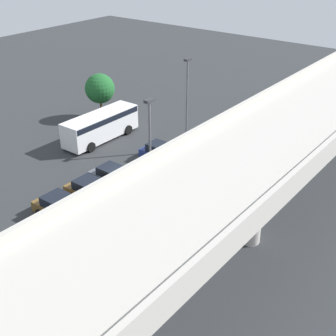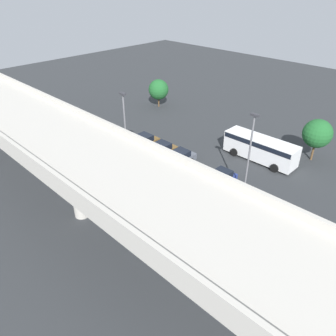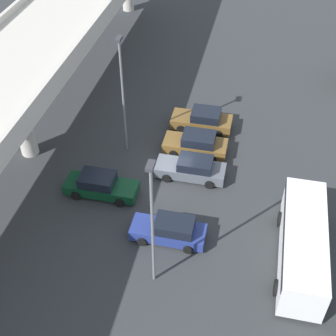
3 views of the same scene
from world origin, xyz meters
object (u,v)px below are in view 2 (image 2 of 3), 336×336
at_px(parked_car_2, 177,159).
at_px(lamp_post_near_aisle, 249,154).
at_px(parked_car_0, 218,181).
at_px(parked_car_4, 141,143).
at_px(parked_car_3, 159,152).
at_px(lamp_post_mid_lot, 125,131).
at_px(shuttle_bus, 260,147).
at_px(parked_car_1, 159,191).
at_px(tree_front_centre, 159,90).
at_px(tree_front_left, 317,134).

relative_size(parked_car_2, lamp_post_near_aisle, 0.56).
bearing_deg(parked_car_0, parked_car_4, -90.67).
distance_m(parked_car_0, parked_car_3, 8.56).
distance_m(parked_car_0, parked_car_2, 5.82).
bearing_deg(parked_car_2, lamp_post_mid_lot, -20.42).
relative_size(parked_car_2, shuttle_bus, 0.58).
xyz_separation_m(parked_car_1, lamp_post_mid_lot, (4.94, -0.38, 4.50)).
distance_m(parked_car_2, lamp_post_near_aisle, 9.92).
bearing_deg(lamp_post_near_aisle, parked_car_0, -4.52).
relative_size(parked_car_4, tree_front_centre, 1.09).
bearing_deg(tree_front_left, lamp_post_near_aisle, 84.46).
bearing_deg(tree_front_centre, parked_car_4, 127.48).
distance_m(parked_car_3, lamp_post_near_aisle, 12.43).
bearing_deg(parked_car_3, lamp_post_near_aisle, 88.11).
xyz_separation_m(parked_car_1, tree_front_centre, (17.75, -17.26, 2.05)).
relative_size(parked_car_2, tree_front_left, 1.00).
bearing_deg(lamp_post_near_aisle, tree_front_centre, -27.11).
xyz_separation_m(parked_car_3, tree_front_left, (-12.85, -11.81, 2.51)).
bearing_deg(parked_car_0, tree_front_left, 160.25).
bearing_deg(lamp_post_near_aisle, parked_car_1, 40.75).
bearing_deg(parked_car_1, lamp_post_mid_lot, 85.65).
bearing_deg(parked_car_4, parked_car_3, 90.09).
distance_m(parked_car_0, tree_front_left, 12.95).
relative_size(lamp_post_near_aisle, tree_front_centre, 2.00).
xyz_separation_m(parked_car_0, lamp_post_near_aisle, (-3.11, 0.25, 4.30)).
xyz_separation_m(parked_car_3, parked_car_4, (3.02, 0.00, 0.02)).
distance_m(parked_car_3, tree_front_centre, 16.93).
xyz_separation_m(parked_car_0, tree_front_left, (-4.29, -11.95, 2.54)).
bearing_deg(lamp_post_mid_lot, tree_front_left, -125.47).
height_order(parked_car_3, lamp_post_near_aisle, lamp_post_near_aisle).
xyz_separation_m(parked_car_3, shuttle_bus, (-8.58, -7.59, 0.85)).
distance_m(shuttle_bus, lamp_post_near_aisle, 9.22).
xyz_separation_m(parked_car_0, parked_car_2, (5.82, -0.29, 0.00)).
bearing_deg(tree_front_left, parked_car_1, 67.62).
relative_size(parked_car_2, lamp_post_mid_lot, 0.54).
height_order(shuttle_bus, lamp_post_mid_lot, lamp_post_mid_lot).
distance_m(parked_car_2, parked_car_4, 5.76).
bearing_deg(parked_car_4, lamp_post_mid_lot, 36.46).
xyz_separation_m(parked_car_2, lamp_post_near_aisle, (-8.93, 0.54, 4.30)).
bearing_deg(shuttle_bus, parked_car_0, -90.15).
height_order(shuttle_bus, tree_front_left, tree_front_left).
distance_m(parked_car_0, lamp_post_near_aisle, 5.31).
distance_m(parked_car_1, parked_car_4, 10.33).
xyz_separation_m(shuttle_bus, lamp_post_mid_lot, (7.81, 12.73, 3.63)).
xyz_separation_m(parked_car_1, parked_car_4, (8.74, -5.51, 0.04)).
xyz_separation_m(parked_car_2, tree_front_left, (-10.11, -11.66, 2.54)).
height_order(parked_car_1, lamp_post_near_aisle, lamp_post_near_aisle).
height_order(parked_car_3, parked_car_4, parked_car_4).
bearing_deg(lamp_post_near_aisle, parked_car_3, -1.89).
bearing_deg(parked_car_1, lamp_post_near_aisle, -49.25).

